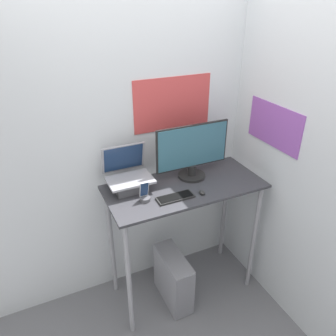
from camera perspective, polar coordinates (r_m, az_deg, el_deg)
name	(u,v)px	position (r m, az deg, el deg)	size (l,w,h in m)	color
ground_plane	(197,309)	(2.98, 5.01, -23.32)	(12.00, 12.00, 0.00)	slate
wall_back	(165,139)	(2.63, -0.51, 5.12)	(6.00, 0.06, 2.60)	silver
wall_side_right	(286,154)	(2.52, 19.86, 2.30)	(0.06, 6.00, 2.60)	silver
desk	(184,205)	(2.55, 2.84, -6.41)	(1.19, 0.54, 1.06)	#333338
laptop	(129,179)	(2.39, -6.79, -1.93)	(0.32, 0.27, 0.31)	#4C4C51
monitor	(192,153)	(2.49, 4.26, 2.64)	(0.59, 0.21, 0.43)	black
keyboard	(175,197)	(2.30, 1.28, -5.12)	(0.27, 0.10, 0.02)	black
mouse	(202,192)	(2.36, 5.92, -4.24)	(0.04, 0.06, 0.03)	#262626
cell_phone	(145,196)	(2.27, -4.06, -4.87)	(0.07, 0.07, 0.15)	#4C4C51
computer_tower	(173,278)	(2.88, 0.92, -18.66)	(0.17, 0.44, 0.46)	gray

